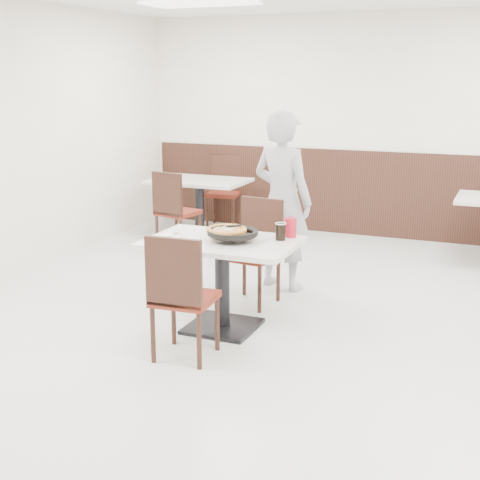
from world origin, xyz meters
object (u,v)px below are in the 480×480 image
at_px(main_table, 222,285).
at_px(diner_person, 282,201).
at_px(cola_glass, 281,232).
at_px(red_cup, 291,227).
at_px(bg_chair_left_near, 178,210).
at_px(bg_chair_left_far, 223,192).
at_px(side_plate, 170,237).
at_px(bg_table_left, 200,209).
at_px(pizza_pan, 233,236).
at_px(chair_near, 185,295).
at_px(pizza, 226,232).
at_px(chair_far, 252,253).

bearing_deg(main_table, diner_person, 86.18).
bearing_deg(cola_glass, red_cup, 73.09).
distance_m(main_table, bg_chair_left_near, 2.64).
bearing_deg(cola_glass, diner_person, 108.38).
bearing_deg(cola_glass, bg_chair_left_far, 120.85).
bearing_deg(bg_chair_left_far, side_plate, 97.26).
bearing_deg(bg_table_left, bg_chair_left_near, -86.79).
bearing_deg(pizza_pan, chair_near, -99.88).
bearing_deg(red_cup, pizza, -148.06).
height_order(main_table, bg_chair_left_near, bg_chair_left_near).
bearing_deg(cola_glass, bg_chair_left_near, 135.03).
bearing_deg(pizza, bg_table_left, 119.92).
height_order(pizza, side_plate, pizza).
xyz_separation_m(pizza, red_cup, (0.45, 0.28, 0.02)).
height_order(chair_near, red_cup, chair_near).
xyz_separation_m(pizza_pan, pizza, (-0.07, 0.03, 0.02)).
relative_size(pizza, red_cup, 1.97).
bearing_deg(diner_person, pizza_pan, 105.63).
bearing_deg(chair_far, pizza, 100.19).
bearing_deg(main_table, side_plate, -167.32).
distance_m(main_table, bg_chair_left_far, 3.84).
height_order(side_plate, diner_person, diner_person).
xyz_separation_m(chair_far, bg_table_left, (-1.57, 2.14, -0.10)).
xyz_separation_m(diner_person, bg_chair_left_far, (-1.64, 2.28, -0.39)).
relative_size(chair_far, bg_chair_left_far, 1.00).
distance_m(pizza, diner_person, 1.20).
bearing_deg(red_cup, diner_person, 112.99).
bearing_deg(pizza_pan, main_table, -174.35).
bearing_deg(pizza, cola_glass, 19.82).
distance_m(chair_far, pizza_pan, 0.74).
distance_m(chair_far, pizza, 0.71).
xyz_separation_m(bg_chair_left_near, bg_chair_left_far, (-0.02, 1.36, 0.00)).
bearing_deg(side_plate, red_cup, 24.80).
height_order(main_table, chair_far, chair_far).
height_order(cola_glass, bg_chair_left_near, bg_chair_left_near).
bearing_deg(main_table, chair_far, 90.59).
relative_size(red_cup, bg_chair_left_near, 0.17).
bearing_deg(bg_chair_left_far, pizza, 104.27).
bearing_deg(pizza_pan, cola_glass, 27.45).
distance_m(chair_far, bg_chair_left_far, 3.24).
height_order(side_plate, cola_glass, cola_glass).
height_order(chair_far, red_cup, chair_far).
bearing_deg(chair_far, bg_table_left, -46.30).
relative_size(cola_glass, bg_chair_left_near, 0.14).
bearing_deg(bg_chair_left_near, pizza_pan, -41.50).
xyz_separation_m(side_plate, red_cup, (0.90, 0.41, 0.07)).
relative_size(main_table, pizza_pan, 3.42).
bearing_deg(main_table, red_cup, 34.04).
height_order(pizza_pan, pizza, pizza).
relative_size(chair_near, red_cup, 5.94).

